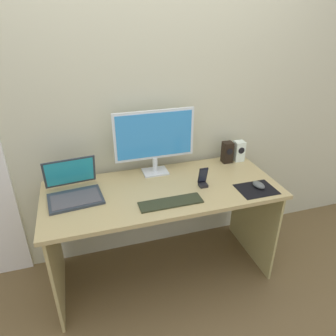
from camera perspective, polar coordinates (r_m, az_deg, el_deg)
The scene contains 11 objects.
ground_plane at distance 2.53m, azimuth -0.89°, elevation -18.60°, with size 8.00×8.00×0.00m, color brown.
wall_back at distance 2.22m, azimuth -4.02°, elevation 12.35°, with size 6.00×0.04×2.50m, color beige.
desk at distance 2.14m, azimuth -1.01°, elevation -7.23°, with size 1.57×0.67×0.75m.
monitor at distance 2.15m, azimuth -2.52°, elevation 5.54°, with size 0.57×0.14×0.47m.
speaker_right at distance 2.48m, azimuth 13.05°, elevation 3.10°, with size 0.08×0.08×0.16m.
speaker_near_monitor at distance 2.43m, azimuth 10.97°, elevation 2.90°, with size 0.07×0.08×0.17m.
laptop at distance 2.05m, azimuth -17.16°, elevation -3.87°, with size 0.36×0.35×0.23m.
keyboard_external at distance 1.91m, azimuth 0.57°, elevation -6.42°, with size 0.40×0.11×0.01m, color #292F1C.
mousepad at distance 2.13m, azimuth 16.11°, elevation -3.82°, with size 0.25×0.20×0.00m, color black.
mouse at distance 2.15m, azimuth 16.51°, elevation -3.03°, with size 0.06×0.10×0.04m, color #4C5251.
phone_in_dock at distance 2.08m, azimuth 6.52°, elevation -2.16°, with size 0.06×0.06×0.14m.
Camera 1 is at (-0.48, -1.70, 1.81)m, focal length 32.76 mm.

